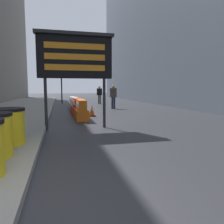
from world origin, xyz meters
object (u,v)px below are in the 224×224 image
object	(u,v)px
jersey_barrier_cream	(75,105)
pedestrian_worker	(99,93)
jersey_barrier_red_striped	(78,107)
traffic_cone_near	(92,111)
message_board	(75,57)
barrel_drum_back	(7,126)
traffic_light_near_curb	(61,67)
jersey_barrier_orange_near	(81,111)
jersey_barrier_white	(73,103)
pedestrian_passerby	(113,95)

from	to	relation	value
jersey_barrier_cream	pedestrian_worker	xyz separation A→B (m)	(2.64, 5.73, 0.58)
jersey_barrier_red_striped	traffic_cone_near	size ratio (longest dim) A/B	3.17
message_board	traffic_cone_near	xyz separation A→B (m)	(1.03, 3.23, -2.17)
traffic_cone_near	barrel_drum_back	bearing A→B (deg)	-116.31
traffic_cone_near	traffic_light_near_curb	size ratio (longest dim) A/B	0.13
barrel_drum_back	traffic_cone_near	size ratio (longest dim) A/B	1.41
jersey_barrier_orange_near	jersey_barrier_cream	xyz separation A→B (m)	(-0.00, 4.08, -0.03)
jersey_barrier_white	jersey_barrier_cream	bearing A→B (deg)	-90.00
traffic_cone_near	pedestrian_passerby	size ratio (longest dim) A/B	0.36
jersey_barrier_red_striped	pedestrian_worker	bearing A→B (deg)	71.25
jersey_barrier_red_striped	traffic_cone_near	distance (m)	1.20
message_board	traffic_cone_near	world-z (taller)	message_board
jersey_barrier_white	jersey_barrier_red_striped	bearing A→B (deg)	-90.00
pedestrian_worker	traffic_cone_near	bearing A→B (deg)	-61.49
jersey_barrier_red_striped	jersey_barrier_cream	xyz separation A→B (m)	(0.00, 2.04, -0.01)
jersey_barrier_orange_near	pedestrian_worker	xyz separation A→B (m)	(2.64, 9.81, 0.55)
traffic_cone_near	pedestrian_worker	distance (m)	9.03
pedestrian_worker	pedestrian_passerby	size ratio (longest dim) A/B	0.98
jersey_barrier_white	pedestrian_passerby	world-z (taller)	pedestrian_passerby
pedestrian_worker	barrel_drum_back	bearing A→B (deg)	-66.99
traffic_cone_near	jersey_barrier_red_striped	bearing A→B (deg)	122.34
barrel_drum_back	jersey_barrier_red_striped	size ratio (longest dim) A/B	0.44
barrel_drum_back	jersey_barrier_red_striped	distance (m)	6.92
traffic_light_near_curb	pedestrian_worker	world-z (taller)	traffic_light_near_curb
message_board	traffic_cone_near	distance (m)	4.03
jersey_barrier_white	pedestrian_passerby	size ratio (longest dim) A/B	1.23
barrel_drum_back	jersey_barrier_red_striped	xyz separation A→B (m)	(2.12, 6.58, -0.17)
message_board	pedestrian_passerby	distance (m)	7.73
message_board	pedestrian_passerby	size ratio (longest dim) A/B	1.99
barrel_drum_back	message_board	xyz separation A→B (m)	(1.72, 2.34, 1.91)
barrel_drum_back	pedestrian_worker	xyz separation A→B (m)	(4.76, 14.36, 0.39)
pedestrian_passerby	jersey_barrier_orange_near	bearing A→B (deg)	-92.17
message_board	jersey_barrier_cream	size ratio (longest dim) A/B	1.89
jersey_barrier_red_striped	jersey_barrier_cream	size ratio (longest dim) A/B	1.08
jersey_barrier_cream	jersey_barrier_white	distance (m)	2.30
message_board	jersey_barrier_red_striped	size ratio (longest dim) A/B	1.75
traffic_cone_near	traffic_light_near_curb	xyz separation A→B (m)	(-1.33, 9.77, 3.00)
jersey_barrier_white	traffic_light_near_curb	size ratio (longest dim) A/B	0.44
message_board	jersey_barrier_white	distance (m)	8.84
message_board	barrel_drum_back	bearing A→B (deg)	-126.35
message_board	jersey_barrier_white	world-z (taller)	message_board
traffic_light_near_curb	jersey_barrier_white	bearing A→B (deg)	-81.05
message_board	jersey_barrier_cream	world-z (taller)	message_board
traffic_light_near_curb	pedestrian_worker	distance (m)	4.19
jersey_barrier_cream	jersey_barrier_white	xyz separation A→B (m)	(0.00, 2.30, -0.03)
message_board	pedestrian_worker	xyz separation A→B (m)	(3.04, 12.02, -1.51)
pedestrian_worker	jersey_barrier_cream	bearing A→B (deg)	-73.37
jersey_barrier_orange_near	message_board	bearing A→B (deg)	-100.18
barrel_drum_back	jersey_barrier_cream	size ratio (longest dim) A/B	0.48
jersey_barrier_white	pedestrian_passerby	distance (m)	3.20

